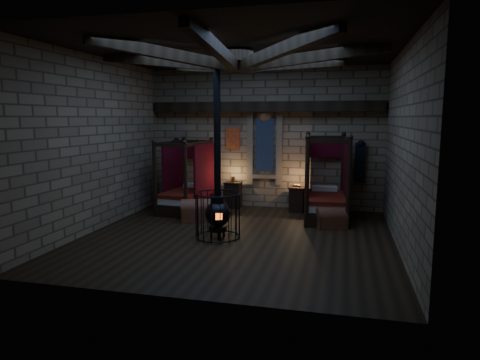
% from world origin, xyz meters
% --- Properties ---
extents(room, '(7.02, 7.02, 4.29)m').
position_xyz_m(room, '(-0.00, 0.09, 3.74)').
color(room, black).
rests_on(room, ground).
extents(bed_left, '(1.19, 2.04, 2.05)m').
position_xyz_m(bed_left, '(-2.15, 2.43, 0.51)').
color(bed_left, black).
rests_on(bed_left, ground).
extents(bed_right, '(1.28, 2.20, 2.22)m').
position_xyz_m(bed_right, '(1.89, 2.38, 0.55)').
color(bed_right, black).
rests_on(bed_right, ground).
extents(trunk_left, '(0.95, 0.76, 0.61)m').
position_xyz_m(trunk_left, '(-1.41, 1.23, 0.27)').
color(trunk_left, brown).
rests_on(trunk_left, ground).
extents(trunk_right, '(0.85, 0.70, 0.54)m').
position_xyz_m(trunk_right, '(2.08, 1.35, 0.24)').
color(trunk_right, brown).
rests_on(trunk_right, ground).
extents(nightstand_left, '(0.50, 0.48, 0.97)m').
position_xyz_m(nightstand_left, '(-0.90, 3.13, 0.41)').
color(nightstand_left, black).
rests_on(nightstand_left, ground).
extents(nightstand_right, '(0.47, 0.46, 0.80)m').
position_xyz_m(nightstand_right, '(1.05, 3.01, 0.37)').
color(nightstand_right, black).
rests_on(nightstand_right, ground).
extents(stove, '(1.03, 1.03, 4.05)m').
position_xyz_m(stove, '(-0.40, -0.21, 0.63)').
color(stove, black).
rests_on(stove, ground).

